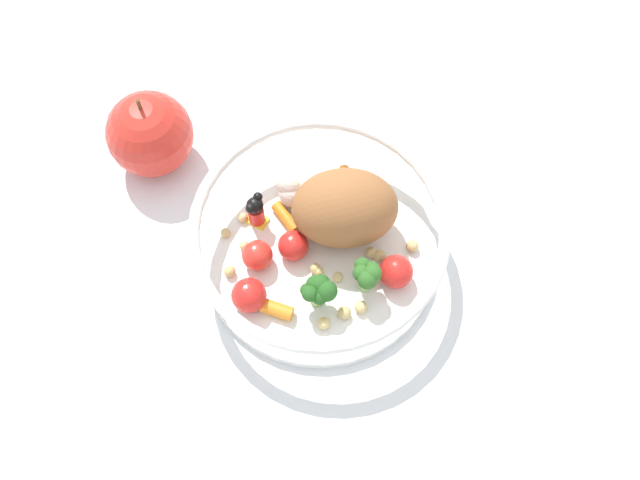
{
  "coord_description": "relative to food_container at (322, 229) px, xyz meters",
  "views": [
    {
      "loc": [
        -0.19,
        -0.2,
        0.63
      ],
      "look_at": [
        0.02,
        -0.0,
        0.04
      ],
      "focal_mm": 41.89,
      "sensor_mm": 36.0,
      "label": 1
    }
  ],
  "objects": [
    {
      "name": "food_container",
      "position": [
        0.0,
        0.0,
        0.0
      ],
      "size": [
        0.23,
        0.23,
        0.09
      ],
      "color": "white",
      "rests_on": "ground_plane"
    },
    {
      "name": "ground_plane",
      "position": [
        -0.03,
        -0.01,
        -0.04
      ],
      "size": [
        2.4,
        2.4,
        0.0
      ],
      "primitive_type": "plane",
      "color": "white"
    },
    {
      "name": "loose_apple",
      "position": [
        -0.04,
        0.19,
        0.01
      ],
      "size": [
        0.08,
        0.08,
        0.09
      ],
      "color": "red",
      "rests_on": "ground_plane"
    }
  ]
}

